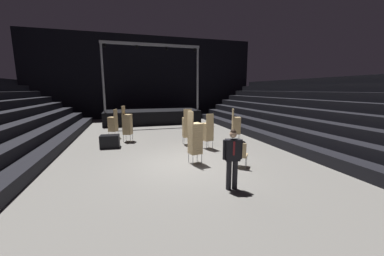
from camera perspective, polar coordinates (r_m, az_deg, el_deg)
name	(u,v)px	position (r m, az deg, el deg)	size (l,w,h in m)	color
ground_plane	(184,165)	(8.80, -2.07, -9.38)	(22.00, 30.00, 0.10)	slate
arena_end_wall	(147,78)	(23.18, -11.40, 12.50)	(22.00, 0.30, 8.00)	black
bleacher_bank_right	(330,110)	(13.54, 31.69, 3.95)	(6.00, 24.00, 3.60)	black
stage_riser	(152,116)	(19.36, -10.08, 3.15)	(7.77, 3.14, 6.28)	black
man_with_tie	(232,156)	(6.43, 10.30, -7.03)	(0.57, 0.29, 1.75)	black
chair_stack_front_left	(236,125)	(12.61, 11.16, 0.78)	(0.56, 0.56, 1.79)	#B2B5BA
chair_stack_front_right	(207,131)	(10.79, 3.97, -0.80)	(0.55, 0.55, 1.71)	#B2B5BA
chair_stack_mid_left	(127,124)	(12.74, -16.19, 1.04)	(0.56, 0.56, 1.96)	#B2B5BA
chair_stack_mid_right	(113,124)	(13.94, -19.51, 1.08)	(0.58, 0.58, 1.71)	#B2B5BA
chair_stack_mid_centre	(187,127)	(11.50, -1.28, 0.31)	(0.47, 0.47, 1.88)	#B2B5BA
chair_stack_rear_left	(195,138)	(8.53, 0.76, -2.48)	(0.51, 0.51, 2.05)	#B2B5BA
equipment_road_case	(110,141)	(11.75, -20.22, -3.22)	(0.90, 0.60, 0.63)	black
loose_chair_near_man	(241,153)	(8.41, 12.37, -6.34)	(0.62, 0.62, 0.95)	#B2B5BA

